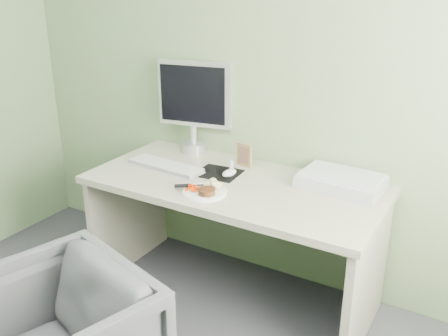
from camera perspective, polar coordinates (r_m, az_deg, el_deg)
The scene contains 14 objects.
wall_back at distance 2.85m, azimuth 4.99°, elevation 12.58°, with size 3.50×3.50×0.00m, color #70855D.
desk at distance 2.77m, azimuth 1.10°, elevation -5.09°, with size 1.60×0.75×0.73m.
plate at distance 2.56m, azimuth -2.20°, elevation -2.78°, with size 0.23×0.23×0.01m, color white.
steak at distance 2.51m, azimuth -2.01°, elevation -2.70°, with size 0.09×0.09×0.03m, color black.
potato_pile at distance 2.57m, azimuth -1.06°, elevation -1.87°, with size 0.09×0.07×0.05m, color tan.
carrot_heap at distance 2.56m, azimuth -3.68°, elevation -2.21°, with size 0.05×0.04×0.03m, color #FF3C05.
steak_knife at distance 2.59m, azimuth -4.09°, elevation -2.02°, with size 0.18×0.14×0.01m.
mousepad at distance 2.81m, azimuth -0.65°, elevation -0.57°, with size 0.24×0.21×0.00m, color black.
keyboard at distance 2.89m, azimuth -6.69°, elevation 0.27°, with size 0.46×0.14×0.02m, color white.
computer_mouse at distance 2.76m, azimuth 0.61°, elevation -0.57°, with size 0.06×0.10×0.04m, color white.
photo_frame at distance 2.90m, azimuth 2.31°, elevation 1.49°, with size 0.11×0.01×0.13m, color #956B45.
eyedrop_bottle at distance 2.85m, azimuth 0.86°, elevation 0.42°, with size 0.02×0.02×0.07m.
scanner at distance 2.68m, azimuth 13.25°, elevation -1.56°, with size 0.42×0.28×0.07m, color #B0B2B7.
monitor at distance 3.07m, azimuth -3.37°, elevation 7.55°, with size 0.47×0.16×0.57m.
Camera 1 is at (1.20, -0.54, 1.78)m, focal length 40.00 mm.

